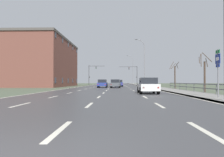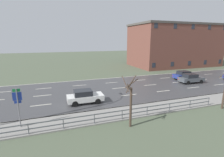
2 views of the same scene
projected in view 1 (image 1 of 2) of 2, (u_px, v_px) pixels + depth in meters
The scene contains 17 objects.
ground_plane at pixel (112, 87), 51.00m from camera, with size 160.00×160.00×0.12m.
road_asphalt_strip at pixel (113, 85), 62.99m from camera, with size 14.00×120.00×0.03m.
sidewalk_right at pixel (140, 85), 62.78m from camera, with size 3.00×120.00×0.12m.
guardrail at pixel (204, 87), 20.18m from camera, with size 0.07×25.81×1.00m.
street_lamp_foreground at pixel (222, 4), 11.85m from camera, with size 2.87×0.24×11.60m.
street_lamp_midground at pixel (144, 63), 46.99m from camera, with size 2.29×0.24×10.86m.
street_lamp_distant at pixel (133, 70), 82.15m from camera, with size 2.57×0.24×11.51m.
highway_sign at pixel (218, 67), 14.34m from camera, with size 0.09×0.68×3.43m.
traffic_signal_right at pixel (134, 72), 68.28m from camera, with size 6.01×0.36×6.30m.
traffic_signal_left at pixel (92, 72), 67.56m from camera, with size 5.28×0.36×6.48m.
car_far_right at pixel (148, 85), 20.50m from camera, with size 1.88×4.12×1.57m.
car_mid_centre at pixel (102, 83), 40.07m from camera, with size 1.89×4.12×1.57m.
car_near_left at pixel (115, 84), 39.17m from camera, with size 2.03×4.20×1.57m.
car_distant at pixel (119, 83), 48.49m from camera, with size 1.98×4.17×1.57m.
brick_building at pixel (42, 63), 50.06m from camera, with size 12.77×23.37×11.22m.
bare_tree_near at pixel (204, 73), 22.96m from camera, with size 1.33×1.41×4.39m.
bare_tree_mid at pixel (175, 76), 33.91m from camera, with size 1.52×1.55×4.56m.
Camera 1 is at (1.41, -3.01, 1.22)m, focal length 33.20 mm.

